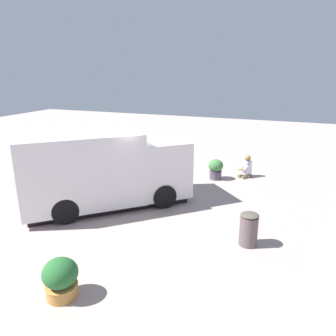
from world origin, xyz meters
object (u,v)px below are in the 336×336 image
Objects in this scene: person_customer at (247,168)px; planter_flowering_far at (61,278)px; food_truck at (103,170)px; trash_bin at (249,229)px; planter_flowering_near at (216,168)px; plaza_bench at (117,157)px.

person_customer is 8.95m from planter_flowering_far.
food_truck is 5.95× the size of trash_bin.
person_customer is (-4.55, 3.81, -0.79)m from food_truck.
person_customer is 1.12× the size of planter_flowering_far.
food_truck is 4.73m from planter_flowering_near.
person_customer is 1.33m from planter_flowering_near.
planter_flowering_far is at bearing -43.04° from trash_bin.
person_customer is at bearing 93.81° from plaza_bench.
planter_flowering_near is 0.95× the size of trash_bin.
trash_bin reaches higher than planter_flowering_near.
planter_flowering_far is 9.01m from plaza_bench.
trash_bin is at bearing 136.96° from planter_flowering_far.
planter_flowering_far is at bearing 21.22° from food_truck.
plaza_bench is (-8.29, -3.55, -0.05)m from planter_flowering_far.
food_truck is at bearing -100.62° from trash_bin.
planter_flowering_near is at bearing -56.35° from person_customer.
planter_flowering_near reaches higher than plaza_bench.
person_customer is at bearing 140.01° from food_truck.
trash_bin is (5.42, 0.83, 0.06)m from person_customer.
trash_bin is at bearing 79.38° from food_truck.
food_truck reaches higher than planter_flowering_far.
person_customer is at bearing 123.65° from planter_flowering_near.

